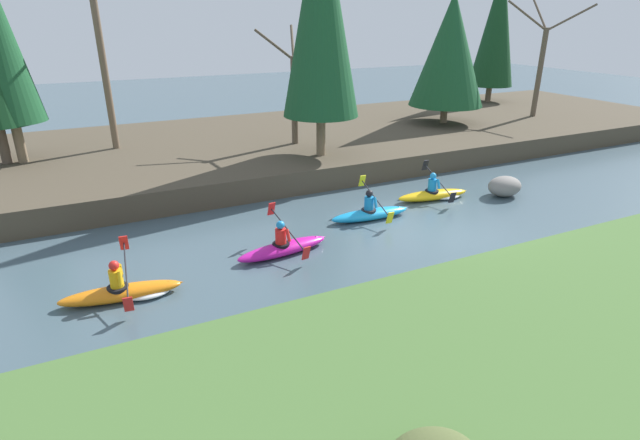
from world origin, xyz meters
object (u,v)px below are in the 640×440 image
Objects in this scene: kayaker_far_back at (126,291)px; kayaker_trailing at (283,247)px; kayaker_middle at (371,213)px; boulder_midstream at (505,186)px; kayaker_lead at (436,194)px.

kayaker_trailing is at bearing 13.64° from kayaker_far_back.
boulder_midstream is at bearing 1.34° from kayaker_middle.
kayaker_lead and kayaker_trailing have the same top height.
kayaker_trailing is at bearing -158.65° from kayaker_middle.
kayaker_far_back is 13.28m from boulder_midstream.
kayaker_lead is 2.18× the size of boulder_midstream.
kayaker_lead reaches higher than boulder_midstream.
kayaker_trailing and kayaker_far_back have the same top height.
kayaker_lead and kayaker_far_back have the same top height.
kayaker_trailing is (-3.48, -1.15, 0.00)m from kayaker_middle.
kayaker_trailing is at bearing -173.86° from boulder_midstream.
kayaker_far_back is at bearing -173.30° from boulder_midstream.
kayaker_middle is at bearing 18.44° from kayaker_far_back.
boulder_midstream is (5.55, -0.17, 0.14)m from kayaker_middle.
kayaker_middle is at bearing 11.29° from kayaker_trailing.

